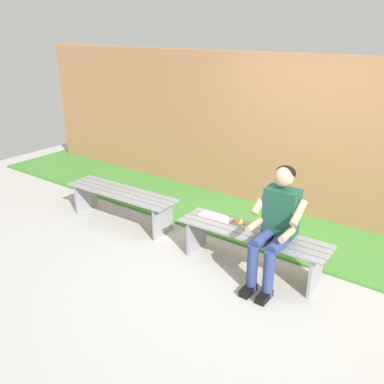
# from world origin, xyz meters

# --- Properties ---
(ground_plane) EXTENTS (10.00, 7.00, 0.04)m
(ground_plane) POSITION_xyz_m (1.01, 1.00, -0.02)
(ground_plane) COLOR #B2B2AD
(grass_strip) EXTENTS (9.00, 1.94, 0.03)m
(grass_strip) POSITION_xyz_m (1.01, -1.33, 0.01)
(grass_strip) COLOR #478C38
(grass_strip) RESTS_ON ground
(brick_wall) EXTENTS (9.50, 0.24, 2.20)m
(brick_wall) POSITION_xyz_m (0.50, -1.74, 1.10)
(brick_wall) COLOR #B27A51
(brick_wall) RESTS_ON ground
(bench_near) EXTENTS (1.71, 0.48, 0.45)m
(bench_near) POSITION_xyz_m (0.00, 0.00, 0.34)
(bench_near) COLOR gray
(bench_near) RESTS_ON ground
(bench_far) EXTENTS (1.69, 0.48, 0.45)m
(bench_far) POSITION_xyz_m (2.01, 0.00, 0.34)
(bench_far) COLOR gray
(bench_far) RESTS_ON ground
(person_seated) EXTENTS (0.50, 0.69, 1.25)m
(person_seated) POSITION_xyz_m (-0.30, 0.10, 0.69)
(person_seated) COLOR #1E513D
(person_seated) RESTS_ON ground
(apple) EXTENTS (0.09, 0.09, 0.09)m
(apple) POSITION_xyz_m (0.20, -0.06, 0.49)
(apple) COLOR gold
(apple) RESTS_ON bench_near
(book_open) EXTENTS (0.42, 0.17, 0.02)m
(book_open) POSITION_xyz_m (0.51, -0.06, 0.46)
(book_open) COLOR white
(book_open) RESTS_ON bench_near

